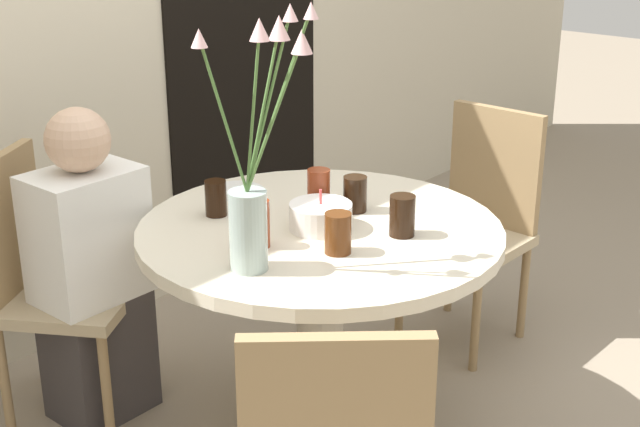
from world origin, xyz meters
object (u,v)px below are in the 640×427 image
at_px(chair_near_front, 44,273).
at_px(side_plate, 236,191).
at_px(birthday_cake, 321,216).
at_px(drink_glass_1, 259,224).
at_px(flower_vase, 254,183).
at_px(drink_glass_5, 216,198).
at_px(person_woman, 91,278).
at_px(drink_glass_4, 338,233).
at_px(drink_glass_2, 319,191).
at_px(drink_glass_0, 402,216).
at_px(chair_left_flank, 478,214).
at_px(drink_glass_3, 354,194).

distance_m(chair_near_front, side_plate, 0.67).
xyz_separation_m(birthday_cake, drink_glass_1, (-0.21, 0.04, 0.03)).
xyz_separation_m(flower_vase, drink_glass_5, (0.21, 0.37, -0.19)).
relative_size(birthday_cake, person_woman, 0.18).
bearing_deg(chair_near_front, drink_glass_4, -100.97).
relative_size(chair_near_front, drink_glass_2, 6.49).
distance_m(flower_vase, side_plate, 0.67).
xyz_separation_m(drink_glass_0, drink_glass_5, (-0.23, 0.53, -0.00)).
bearing_deg(side_plate, chair_near_front, 145.09).
xyz_separation_m(drink_glass_1, person_woman, (-0.15, 0.60, -0.29)).
bearing_deg(person_woman, drink_glass_2, -49.17).
distance_m(chair_left_flank, drink_glass_3, 0.78).
xyz_separation_m(chair_near_front, drink_glass_4, (0.35, -0.94, 0.28)).
relative_size(flower_vase, drink_glass_5, 6.37).
bearing_deg(drink_glass_5, flower_vase, -119.36).
height_order(chair_near_front, birthday_cake, chair_near_front).
height_order(chair_left_flank, drink_glass_5, chair_left_flank).
distance_m(drink_glass_5, person_woman, 0.50).
bearing_deg(drink_glass_1, drink_glass_3, -3.92).
relative_size(chair_left_flank, drink_glass_5, 7.99).
bearing_deg(chair_near_front, side_plate, -66.16).
relative_size(flower_vase, drink_glass_0, 5.85).
bearing_deg(drink_glass_0, drink_glass_2, 91.24).
relative_size(side_plate, person_woman, 0.18).
xyz_separation_m(drink_glass_4, drink_glass_5, (-0.01, 0.47, -0.00)).
xyz_separation_m(drink_glass_1, drink_glass_3, (0.40, -0.03, -0.01)).
height_order(drink_glass_1, drink_glass_5, drink_glass_1).
height_order(chair_left_flank, birthday_cake, chair_left_flank).
bearing_deg(drink_glass_1, flower_vase, -139.32).
distance_m(chair_left_flank, side_plate, 0.98).
height_order(chair_near_front, person_woman, person_woman).
height_order(birthday_cake, drink_glass_5, birthday_cake).
relative_size(chair_left_flank, drink_glass_4, 7.66).
height_order(side_plate, drink_glass_3, drink_glass_3).
relative_size(drink_glass_2, drink_glass_5, 1.23).
height_order(drink_glass_3, drink_glass_5, same).
xyz_separation_m(birthday_cake, drink_glass_0, (0.11, -0.21, 0.02)).
bearing_deg(drink_glass_0, side_plate, 94.24).
height_order(birthday_cake, drink_glass_3, birthday_cake).
bearing_deg(drink_glass_0, drink_glass_3, 72.94).
bearing_deg(drink_glass_3, chair_left_flank, -2.25).
xyz_separation_m(chair_left_flank, drink_glass_2, (-0.81, 0.11, 0.29)).
bearing_deg(drink_glass_1, birthday_cake, -11.87).
relative_size(drink_glass_0, drink_glass_5, 1.09).
bearing_deg(drink_glass_3, birthday_cake, -174.53).
relative_size(chair_left_flank, drink_glass_3, 7.94).
xyz_separation_m(flower_vase, side_plate, (0.40, 0.48, -0.24)).
bearing_deg(drink_glass_5, chair_left_flank, -17.67).
bearing_deg(drink_glass_4, drink_glass_0, -15.68).
distance_m(side_plate, drink_glass_5, 0.22).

